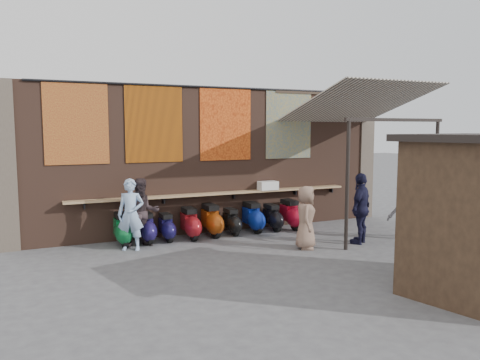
{
  "coord_description": "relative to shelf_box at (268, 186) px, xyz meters",
  "views": [
    {
      "loc": [
        -4.68,
        -9.48,
        2.85
      ],
      "look_at": [
        0.15,
        1.2,
        1.58
      ],
      "focal_mm": 35.0,
      "sensor_mm": 36.0,
      "label": 1
    }
  ],
  "objects": [
    {
      "name": "scooter_stool_2",
      "position": [
        -3.07,
        -0.29,
        -0.9
      ],
      "size": [
        0.33,
        0.73,
        0.7
      ],
      "primitive_type": null,
      "color": "#171246",
      "rests_on": "ground"
    },
    {
      "name": "awning_ledger",
      "position": [
        1.97,
        0.19,
        2.7
      ],
      "size": [
        3.3,
        0.08,
        0.12
      ],
      "primitive_type": "cube",
      "color": "#33261C",
      "rests_on": "brick_wall"
    },
    {
      "name": "scooter_stool_8",
      "position": [
        0.57,
        -0.34,
        -0.83
      ],
      "size": [
        0.39,
        0.88,
        0.83
      ],
      "primitive_type": null,
      "color": "#B50D26",
      "rests_on": "ground"
    },
    {
      "name": "scooter_stool_3",
      "position": [
        -2.46,
        -0.34,
        -0.84
      ],
      "size": [
        0.38,
        0.85,
        0.81
      ],
      "primitive_type": null,
      "color": "maroon",
      "rests_on": "ground"
    },
    {
      "name": "pier_right",
      "position": [
        3.67,
        0.4,
        0.75
      ],
      "size": [
        0.5,
        0.5,
        4.0
      ],
      "primitive_type": "cube",
      "color": "#4C4238",
      "rests_on": "ground"
    },
    {
      "name": "diner_left",
      "position": [
        -4.08,
        -0.82,
        -0.4
      ],
      "size": [
        0.73,
        0.62,
        1.7
      ],
      "primitive_type": "imported",
      "rotation": [
        0.0,
        0.0,
        -0.42
      ],
      "color": "#97B5DB",
      "rests_on": "ground"
    },
    {
      "name": "awning_canvas",
      "position": [
        1.97,
        -1.4,
        2.3
      ],
      "size": [
        3.2,
        3.28,
        0.97
      ],
      "primitive_type": "cube",
      "rotation": [
        -0.28,
        0.0,
        0.0
      ],
      "color": "beige",
      "rests_on": "brick_wall"
    },
    {
      "name": "pier_left",
      "position": [
        -6.73,
        0.4,
        0.75
      ],
      "size": [
        0.5,
        0.5,
        4.0
      ],
      "primitive_type": "cube",
      "color": "#4C4238",
      "rests_on": "ground"
    },
    {
      "name": "awning_header",
      "position": [
        1.97,
        -2.9,
        1.83
      ],
      "size": [
        3.0,
        0.08,
        0.08
      ],
      "primitive_type": "cube",
      "color": "black",
      "rests_on": "awning_post_left"
    },
    {
      "name": "scooter_stool_7",
      "position": [
        -0.01,
        -0.31,
        -0.88
      ],
      "size": [
        0.35,
        0.77,
        0.74
      ],
      "primitive_type": null,
      "color": "black",
      "rests_on": "ground"
    },
    {
      "name": "awning_post_left",
      "position": [
        0.57,
        -2.9,
        0.3
      ],
      "size": [
        0.09,
        0.09,
        3.1
      ],
      "primitive_type": "cylinder",
      "color": "black",
      "rests_on": "ground"
    },
    {
      "name": "shopper_navy",
      "position": [
        1.29,
        -2.53,
        -0.36
      ],
      "size": [
        1.11,
        0.92,
        1.77
      ],
      "primitive_type": "imported",
      "rotation": [
        0.0,
        0.0,
        3.71
      ],
      "color": "black",
      "rests_on": "ground"
    },
    {
      "name": "tapestry_redgold",
      "position": [
        -5.13,
        0.18,
        1.75
      ],
      "size": [
        1.5,
        0.02,
        2.0
      ],
      "primitive_type": "cube",
      "color": "maroon",
      "rests_on": "brick_wall"
    },
    {
      "name": "stall_shelf",
      "position": [
        0.64,
        -5.37,
        -0.28
      ],
      "size": [
        1.99,
        0.61,
        0.06
      ],
      "primitive_type": "cube",
      "rotation": [
        0.0,
        0.0,
        0.26
      ],
      "color": "#473321",
      "rests_on": "market_stall"
    },
    {
      "name": "scooter_stool_6",
      "position": [
        -0.61,
        -0.27,
        -0.83
      ],
      "size": [
        0.39,
        0.87,
        0.83
      ],
      "primitive_type": null,
      "color": "navy",
      "rests_on": "ground"
    },
    {
      "name": "scooter_stool_0",
      "position": [
        -4.2,
        -0.32,
        -0.84
      ],
      "size": [
        0.38,
        0.85,
        0.81
      ],
      "primitive_type": null,
      "color": "#0D5F2C",
      "rests_on": "ground"
    },
    {
      "name": "tapestry_multi",
      "position": [
        0.77,
        0.18,
        1.75
      ],
      "size": [
        1.5,
        0.02,
        2.0
      ],
      "primitive_type": "cube",
      "color": "#255388",
      "rests_on": "brick_wall"
    },
    {
      "name": "stall_sign",
      "position": [
        0.64,
        -5.37,
        0.68
      ],
      "size": [
        1.17,
        0.34,
        0.5
      ],
      "primitive_type": "cube",
      "rotation": [
        0.0,
        0.0,
        0.26
      ],
      "color": "gold",
      "rests_on": "market_stall"
    },
    {
      "name": "awning_post_right",
      "position": [
        3.37,
        -2.9,
        0.3
      ],
      "size": [
        0.09,
        0.09,
        3.1
      ],
      "primitive_type": "cylinder",
      "color": "black",
      "rests_on": "ground"
    },
    {
      "name": "tapestry_sun",
      "position": [
        -3.23,
        0.18,
        1.75
      ],
      "size": [
        1.5,
        0.02,
        2.0
      ],
      "primitive_type": "cube",
      "color": "orange",
      "rests_on": "brick_wall"
    },
    {
      "name": "eating_counter",
      "position": [
        -1.53,
        0.03,
        -0.15
      ],
      "size": [
        8.0,
        0.32,
        0.05
      ],
      "primitive_type": "cube",
      "color": "#9E7A51",
      "rests_on": "brick_wall"
    },
    {
      "name": "scooter_stool_4",
      "position": [
        -1.84,
        -0.29,
        -0.82
      ],
      "size": [
        0.4,
        0.89,
        0.85
      ],
      "primitive_type": null,
      "color": "#913A0D",
      "rests_on": "ground"
    },
    {
      "name": "tapestry_orange",
      "position": [
        -1.23,
        0.18,
        1.75
      ],
      "size": [
        1.5,
        0.02,
        2.0
      ],
      "primitive_type": "cube",
      "color": "orange",
      "rests_on": "brick_wall"
    },
    {
      "name": "shelf_box",
      "position": [
        0.0,
        0.0,
        0.0
      ],
      "size": [
        0.55,
        0.32,
        0.24
      ],
      "primitive_type": "cube",
      "color": "white",
      "rests_on": "eating_counter"
    },
    {
      "name": "brick_wall",
      "position": [
        -1.53,
        0.4,
        0.75
      ],
      "size": [
        10.0,
        0.4,
        4.0
      ],
      "primitive_type": "cube",
      "color": "brown",
      "rests_on": "ground"
    },
    {
      "name": "hang_rail",
      "position": [
        -1.53,
        0.17,
        2.73
      ],
      "size": [
        9.5,
        0.06,
        0.06
      ],
      "primitive_type": "cylinder",
      "rotation": [
        0.0,
        1.57,
        0.0
      ],
      "color": "black",
      "rests_on": "brick_wall"
    },
    {
      "name": "scooter_stool_1",
      "position": [
        -3.59,
        -0.29,
        -0.86
      ],
      "size": [
        0.36,
        0.81,
        0.77
      ],
      "primitive_type": null,
      "color": "#1E164E",
      "rests_on": "ground"
    },
    {
      "name": "scooter_stool_5",
      "position": [
        -1.27,
        -0.31,
        -0.89
      ],
      "size": [
        0.33,
        0.74,
        0.7
      ],
      "primitive_type": null,
      "color": "black",
      "rests_on": "ground"
    },
    {
      "name": "shopper_grey",
      "position": [
        2.7,
        -2.6,
        -0.5
      ],
      "size": [
        1.09,
        0.84,
        1.49
      ],
      "primitive_type": "imported",
      "rotation": [
        0.0,
        0.0,
        2.8
      ],
      "color": "slate",
      "rests_on": "ground"
    },
    {
      "name": "diner_right",
      "position": [
        -3.76,
        -0.61,
        -0.41
      ],
      "size": [
        0.84,
        0.67,
        1.67
      ],
      "primitive_type": "imported",
      "rotation": [
        0.0,
        0.0,
        -0.04
      ],
      "color": "#312628",
      "rests_on": "ground"
    },
    {
      "name": "ground",
      "position": [
        -1.53,
        -2.3,
        -1.25
      ],
      "size": [
        70.0,
        70.0,
        0.0
      ],
      "primitive_type": "plane",
      "color": "#474749",
      "rests_on": "ground"
    },
    {
      "name": "shopper_tan",
      "position": [
        -0.24,
        -2.41,
        -0.49
      ],
      "size": [
        0.8,
        0.88,
        1.52
      ],
      "primitive_type": "imported",
      "rotation": [
        0.0,
        0.0,
        1.03
      ],
      "color": "#866755",
      "rests_on": "ground"
    }
  ]
}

